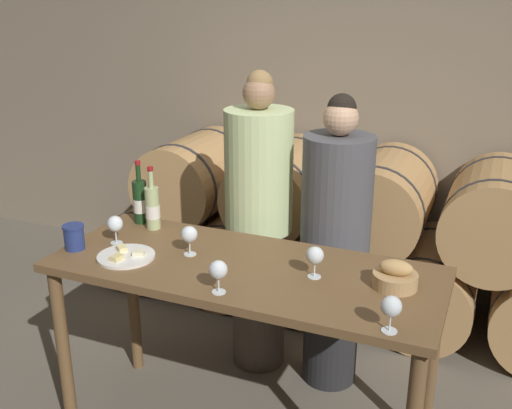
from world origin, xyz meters
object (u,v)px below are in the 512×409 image
Objects in this scene: wine_glass_right at (315,256)px; wine_glass_far_right at (391,307)px; wine_bottle_white at (153,207)px; blue_crock at (74,236)px; bread_basket at (395,277)px; wine_glass_left at (189,235)px; wine_bottle_red at (140,201)px; cheese_plate at (126,256)px; person_right at (335,246)px; tasting_table at (244,291)px; person_left at (259,225)px; wine_glass_center at (218,270)px; wine_glass_far_left at (115,224)px.

wine_glass_right is 1.00× the size of wine_glass_far_right.
wine_bottle_white is 2.75× the size of blue_crock.
blue_crock is 0.85× the size of wine_glass_far_right.
wine_glass_left is (-0.96, -0.05, 0.05)m from bread_basket.
wine_bottle_red is 1.10m from wine_glass_right.
wine_bottle_white is at bearing 158.20° from wine_glass_far_right.
blue_crock is at bearing -178.44° from cheese_plate.
wine_bottle_white reaches higher than blue_crock.
wine_glass_right is (0.88, 0.15, 0.09)m from cheese_plate.
person_right is at bearing 20.51° from wine_bottle_red.
tasting_table is 1.03× the size of person_left.
wine_glass_left and wine_glass_center have the same top height.
person_right is 11.53× the size of wine_glass_left.
person_left is at bearing 66.19° from cheese_plate.
wine_glass_center is (0.70, -0.27, 0.00)m from wine_glass_far_left.
wine_glass_far_right is (0.05, -0.36, 0.05)m from bread_basket.
person_left reaches higher than wine_glass_center.
cheese_plate is (0.29, 0.01, -0.06)m from blue_crock.
wine_glass_far_left is at bearing -178.64° from wine_glass_right.
tasting_table is 12.51× the size of wine_glass_far_right.
cheese_plate is 1.88× the size of wine_glass_left.
wine_glass_far_left reaches higher than bread_basket.
wine_glass_left is at bearing 15.93° from blue_crock.
wine_bottle_white is (-0.43, -0.42, 0.19)m from person_left.
cheese_plate is 1.88× the size of wine_glass_center.
person_right reaches higher than wine_glass_far_right.
wine_glass_far_right is at bearing -17.39° from wine_glass_left.
bread_basket is 1.37m from wine_glass_far_left.
wine_bottle_white is at bearing 172.21° from bread_basket.
wine_bottle_white is at bearing 146.74° from wine_glass_left.
tasting_table is at bearing -177.19° from wine_glass_right.
person_left is 0.85m from wine_glass_right.
person_right reaches higher than tasting_table.
tasting_table is 12.51× the size of wine_glass_far_left.
person_right reaches higher than wine_glass_right.
tasting_table is 0.73m from wine_glass_far_left.
tasting_table is 0.40m from wine_glass_right.
cheese_plate is 1.28m from wine_glass_far_right.
person_left is 1.06× the size of person_right.
blue_crock is 0.64× the size of bread_basket.
cheese_plate is at bearing 1.56° from blue_crock.
bread_basket is at bearing 97.55° from wine_glass_far_right.
wine_glass_left is 1.00× the size of wine_glass_right.
wine_glass_center is (0.74, -0.56, -0.02)m from wine_bottle_red.
blue_crock is 1.52m from bread_basket.
wine_bottle_white is at bearing -135.89° from person_left.
bread_basket is 0.96m from wine_glass_left.
wine_bottle_red is at bearing 155.89° from wine_bottle_white.
tasting_table is at bearing 0.66° from wine_glass_far_left.
wine_bottle_white is 1.25× the size of cheese_plate.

